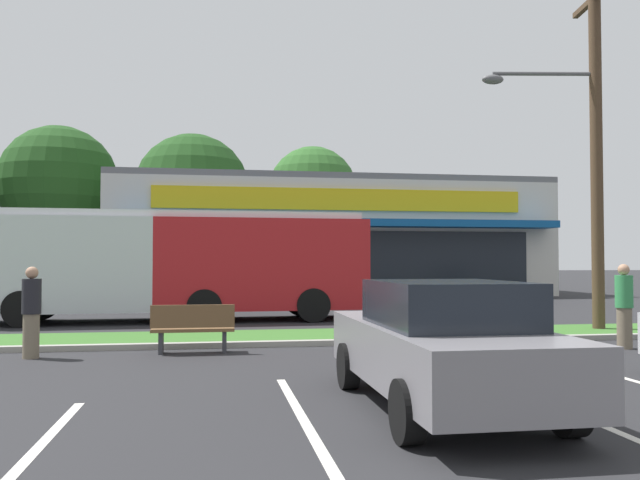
{
  "coord_description": "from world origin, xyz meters",
  "views": [
    {
      "loc": [
        -4.03,
        -0.94,
        1.79
      ],
      "look_at": [
        -0.91,
        18.1,
        2.42
      ],
      "focal_mm": 36.71,
      "sensor_mm": 36.0,
      "label": 1
    }
  ],
  "objects_px": {
    "car_1": "(442,344)",
    "pedestrian_far": "(624,306)",
    "pedestrian_mid": "(31,312)",
    "utility_pole": "(590,139)",
    "city_bus": "(175,262)",
    "bus_stop_bench": "(193,327)"
  },
  "relations": [
    {
      "from": "bus_stop_bench",
      "to": "utility_pole",
      "type": "bearing_deg",
      "value": -168.3
    },
    {
      "from": "utility_pole",
      "to": "bus_stop_bench",
      "type": "bearing_deg",
      "value": -168.3
    },
    {
      "from": "car_1",
      "to": "pedestrian_far",
      "type": "bearing_deg",
      "value": -50.19
    },
    {
      "from": "bus_stop_bench",
      "to": "pedestrian_mid",
      "type": "distance_m",
      "value": 2.96
    },
    {
      "from": "utility_pole",
      "to": "pedestrian_far",
      "type": "bearing_deg",
      "value": -110.01
    },
    {
      "from": "utility_pole",
      "to": "bus_stop_bench",
      "type": "height_order",
      "value": "utility_pole"
    },
    {
      "from": "car_1",
      "to": "pedestrian_mid",
      "type": "distance_m",
      "value": 7.99
    },
    {
      "from": "city_bus",
      "to": "pedestrian_mid",
      "type": "relative_size",
      "value": 6.84
    },
    {
      "from": "bus_stop_bench",
      "to": "city_bus",
      "type": "bearing_deg",
      "value": -83.87
    },
    {
      "from": "utility_pole",
      "to": "bus_stop_bench",
      "type": "xyz_separation_m",
      "value": [
        -9.72,
        -2.01,
        -4.36
      ]
    },
    {
      "from": "pedestrian_mid",
      "to": "pedestrian_far",
      "type": "bearing_deg",
      "value": 89.38
    },
    {
      "from": "city_bus",
      "to": "pedestrian_mid",
      "type": "bearing_deg",
      "value": 71.64
    },
    {
      "from": "utility_pole",
      "to": "city_bus",
      "type": "relative_size",
      "value": 0.78
    },
    {
      "from": "utility_pole",
      "to": "pedestrian_mid",
      "type": "relative_size",
      "value": 5.35
    },
    {
      "from": "pedestrian_mid",
      "to": "pedestrian_far",
      "type": "height_order",
      "value": "pedestrian_far"
    },
    {
      "from": "pedestrian_mid",
      "to": "pedestrian_far",
      "type": "relative_size",
      "value": 0.98
    },
    {
      "from": "pedestrian_far",
      "to": "city_bus",
      "type": "bearing_deg",
      "value": 65.87
    },
    {
      "from": "car_1",
      "to": "pedestrian_far",
      "type": "distance_m",
      "value": 7.29
    },
    {
      "from": "bus_stop_bench",
      "to": "pedestrian_mid",
      "type": "height_order",
      "value": "pedestrian_mid"
    },
    {
      "from": "city_bus",
      "to": "car_1",
      "type": "bearing_deg",
      "value": 105.59
    },
    {
      "from": "city_bus",
      "to": "car_1",
      "type": "distance_m",
      "value": 13.1
    },
    {
      "from": "pedestrian_mid",
      "to": "pedestrian_far",
      "type": "xyz_separation_m",
      "value": [
        11.64,
        -0.56,
        0.02
      ]
    }
  ]
}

